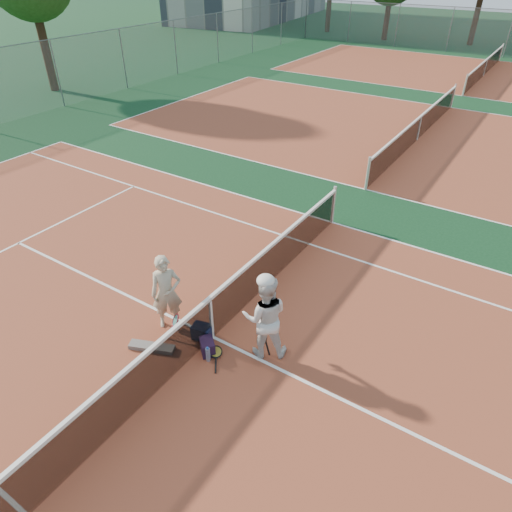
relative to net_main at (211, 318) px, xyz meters
The scene contains 18 objects.
ground 0.51m from the net_main, ahead, with size 130.00×130.00×0.00m, color #0D3219.
court_main 0.51m from the net_main, ahead, with size 23.77×10.97×0.01m, color brown.
court_far_a 13.51m from the net_main, 90.00° to the left, with size 23.77×10.97×0.01m, color brown.
court_far_b 27.00m from the net_main, 90.00° to the left, with size 23.77×10.97×0.01m, color brown.
net_main is the anchor object (origin of this frame).
net_far_a 13.50m from the net_main, 90.00° to the left, with size 0.10×10.98×1.02m, color black, non-canonical shape.
net_far_b 27.00m from the net_main, 90.00° to the left, with size 0.10×10.98×1.02m, color black, non-canonical shape.
fence_back 34.01m from the net_main, 90.00° to the left, with size 32.00×0.06×3.00m, color slate, non-canonical shape.
fence_left 17.39m from the net_main, 157.13° to the left, with size 54.50×0.06×3.00m, color slate, non-canonical shape.
player_a 1.02m from the net_main, behind, with size 0.60×0.39×1.63m, color #BAAD90.
player_b 1.15m from the net_main, 12.65° to the left, with size 0.84×0.65×1.73m, color silver.
racket_red 0.74m from the net_main, 148.69° to the right, with size 0.31×0.27×0.54m, color maroon, non-canonical shape.
racket_black_held 1.13m from the net_main, ahead, with size 0.17×0.27×0.59m, color black, non-canonical shape.
racket_spare 0.67m from the net_main, 44.28° to the right, with size 0.60×0.27×0.11m, color black, non-canonical shape.
sports_bag_navy 0.41m from the net_main, 143.61° to the right, with size 0.38×0.26×0.30m, color black.
sports_bag_purple 0.55m from the net_main, 65.19° to the right, with size 0.36×0.25×0.29m, color black.
net_cover_canvas 1.27m from the net_main, 131.09° to the right, with size 0.89×0.21×0.09m, color #635E59.
water_bottle 0.72m from the net_main, 59.65° to the right, with size 0.09×0.09×0.30m, color #C9E2FF.
Camera 1 is at (4.33, -5.07, 6.38)m, focal length 32.00 mm.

